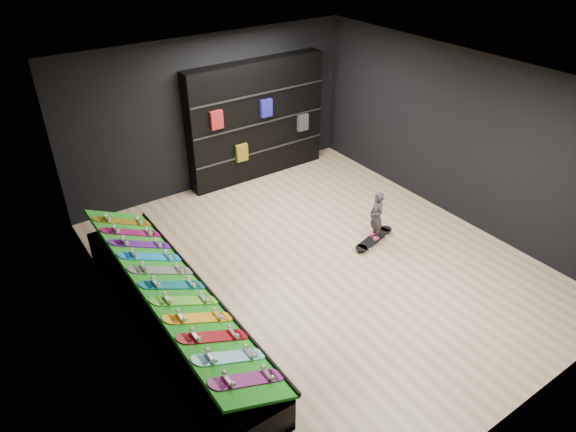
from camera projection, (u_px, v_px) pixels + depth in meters
floor at (320, 264)px, 8.34m from camera, size 6.00×7.00×0.01m
ceiling at (328, 82)px, 6.76m from camera, size 6.00×7.00×0.01m
wall_back at (212, 113)px, 9.99m from camera, size 6.00×0.02×3.00m
wall_front at (541, 319)px, 5.11m from camera, size 6.00×0.02×3.00m
wall_left at (125, 251)px, 6.09m from camera, size 0.02×7.00×3.00m
wall_right at (458, 137)px, 9.00m from camera, size 0.02×7.00×3.00m
display_rack at (173, 315)px, 6.97m from camera, size 0.90×4.50×0.50m
turf_ramp at (172, 287)px, 6.75m from camera, size 0.92×4.50×0.46m
back_shelving at (257, 120)px, 10.45m from camera, size 3.03×0.35×2.43m
floor_skateboard at (374, 240)px, 8.86m from camera, size 1.00×0.45×0.09m
child at (375, 225)px, 8.69m from camera, size 0.19×0.23×0.53m
display_board_0 at (247, 380)px, 5.42m from camera, size 0.93×0.22×0.50m
display_board_1 at (230, 357)px, 5.68m from camera, size 0.93×0.22×0.50m
display_board_2 at (213, 337)px, 5.95m from camera, size 0.93×0.22×0.50m
display_board_3 at (199, 318)px, 6.21m from camera, size 0.93×0.22×0.50m
display_board_4 at (185, 301)px, 6.48m from camera, size 0.93×0.22×0.50m
display_board_5 at (173, 285)px, 6.74m from camera, size 0.93×0.22×0.50m
display_board_6 at (161, 270)px, 7.01m from camera, size 0.93×0.22×0.50m
display_board_7 at (151, 257)px, 7.27m from camera, size 0.93×0.22×0.50m
display_board_8 at (141, 244)px, 7.54m from camera, size 0.93×0.22×0.50m
display_board_9 at (131, 232)px, 7.80m from camera, size 0.93×0.22×0.50m
display_board_10 at (123, 221)px, 8.07m from camera, size 0.93×0.22×0.50m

